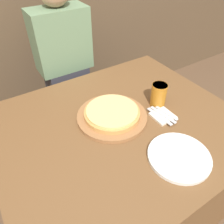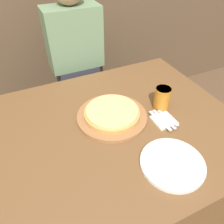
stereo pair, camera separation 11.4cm
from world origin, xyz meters
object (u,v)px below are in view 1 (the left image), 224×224
Objects in this scene: fork at (160,116)px; spoon at (166,113)px; diner_person at (67,75)px; dinner_plate at (179,157)px; beer_glass at (159,94)px; dinner_knife at (163,115)px; pizza_on_board at (112,114)px.

fork is 0.05m from spoon.
dinner_plate is at bearing -85.35° from diner_person.
fork is at bearing 66.91° from dinner_plate.
beer_glass is at bearing 77.06° from spoon.
beer_glass is at bearing 64.40° from dinner_knife.
beer_glass is 0.90× the size of spoon.
dinner_plate is (-0.18, -0.34, -0.06)m from beer_glass.
diner_person reaches higher than pizza_on_board.
dinner_knife and spoon have the same top height.
beer_glass reaches higher than pizza_on_board.
pizza_on_board reaches higher than spoon.
fork and dinner_knife have the same top height.
pizza_on_board is 2.83× the size of beer_glass.
beer_glass is 0.78m from diner_person.
dinner_knife is 0.02m from spoon.
beer_glass is 0.14m from fork.
dinner_knife is at bearing -115.60° from beer_glass.
pizza_on_board is at bearing 105.41° from dinner_plate.
diner_person is (-0.09, 1.06, -0.09)m from dinner_plate.
dinner_knife is 1.17× the size of spoon.
dinner_knife is (0.13, 0.24, 0.01)m from dinner_plate.
fork is 1.17× the size of spoon.
pizza_on_board reaches higher than dinner_plate.
beer_glass is (0.28, -0.04, 0.05)m from pizza_on_board.
dinner_plate is 0.26m from fork.
pizza_on_board is 0.27m from dinner_knife.
fork is at bearing -126.08° from beer_glass.
dinner_knife is 0.85m from diner_person.
pizza_on_board reaches higher than dinner_knife.
dinner_plate is at bearing -113.09° from fork.
dinner_plate is 0.28m from dinner_knife.
beer_glass is 0.13m from dinner_knife.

